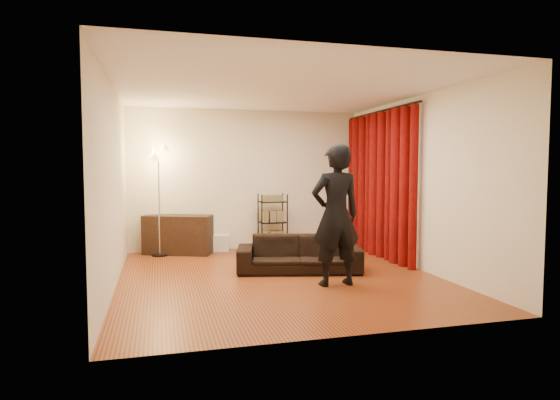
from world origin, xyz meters
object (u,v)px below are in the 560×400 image
object	(u,v)px
person	(336,215)
media_cabinet	(178,235)
sofa	(299,254)
storage_boxes	(219,243)
floor_lamp	(159,201)
wire_shelf	(273,222)

from	to	relation	value
person	media_cabinet	bearing A→B (deg)	-59.63
sofa	storage_boxes	distance (m)	2.27
person	sofa	bearing A→B (deg)	-79.49
person	floor_lamp	bearing A→B (deg)	-54.34
floor_lamp	wire_shelf	bearing A→B (deg)	0.96
wire_shelf	floor_lamp	world-z (taller)	floor_lamp
wire_shelf	media_cabinet	bearing A→B (deg)	158.14
sofa	wire_shelf	bearing A→B (deg)	101.77
wire_shelf	floor_lamp	bearing A→B (deg)	161.46
media_cabinet	sofa	bearing A→B (deg)	-26.96
sofa	wire_shelf	world-z (taller)	wire_shelf
media_cabinet	floor_lamp	bearing A→B (deg)	-139.98
person	storage_boxes	xyz separation A→B (m)	(-1.20, 2.97, -0.79)
sofa	wire_shelf	distance (m)	1.91
sofa	floor_lamp	bearing A→B (deg)	151.14
storage_boxes	floor_lamp	xyz separation A→B (m)	(-1.09, -0.20, 0.83)
person	floor_lamp	distance (m)	3.59
person	storage_boxes	bearing A→B (deg)	-71.92
sofa	media_cabinet	world-z (taller)	media_cabinet
person	wire_shelf	distance (m)	2.84
floor_lamp	sofa	bearing A→B (deg)	-42.06
floor_lamp	person	bearing A→B (deg)	-50.43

